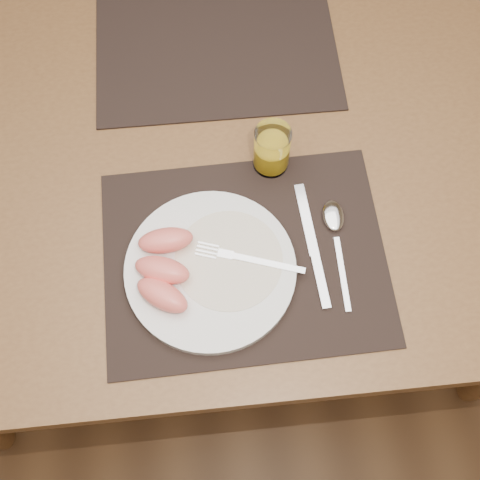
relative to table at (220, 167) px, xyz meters
name	(u,v)px	position (x,y,z in m)	size (l,w,h in m)	color
ground	(227,283)	(0.00, 0.00, -0.67)	(5.00, 5.00, 0.00)	brown
table	(220,167)	(0.00, 0.00, 0.00)	(1.40, 0.90, 0.75)	brown
placemat_near	(245,257)	(0.02, -0.22, 0.09)	(0.45, 0.35, 0.00)	black
placemat_far	(216,42)	(0.01, 0.22, 0.09)	(0.45, 0.35, 0.00)	black
plate	(210,269)	(-0.03, -0.24, 0.10)	(0.27, 0.27, 0.02)	white
plate_dressing	(229,260)	(0.00, -0.23, 0.10)	(0.17, 0.17, 0.00)	white
fork	(240,257)	(0.02, -0.23, 0.11)	(0.17, 0.07, 0.00)	silver
knife	(315,255)	(0.14, -0.23, 0.09)	(0.03, 0.22, 0.01)	silver
spoon	(335,224)	(0.18, -0.18, 0.09)	(0.04, 0.19, 0.01)	silver
juice_glass	(272,151)	(0.09, -0.05, 0.13)	(0.06, 0.06, 0.09)	white
grapefruit_wedges	(163,268)	(-0.10, -0.24, 0.12)	(0.10, 0.15, 0.03)	#F07362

